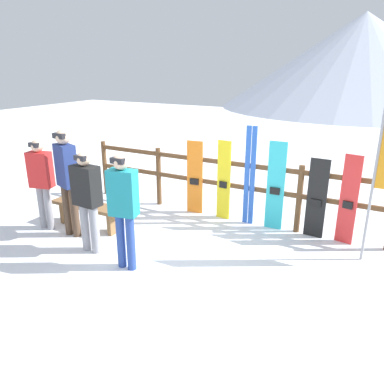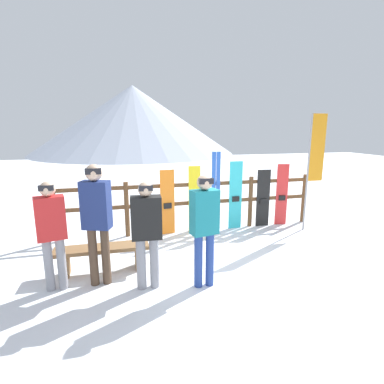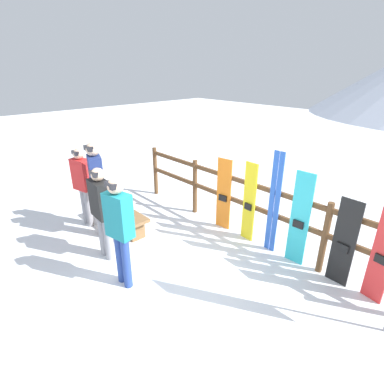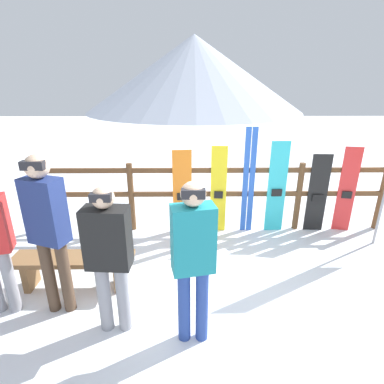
{
  "view_description": "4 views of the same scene",
  "coord_description": "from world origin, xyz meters",
  "px_view_note": "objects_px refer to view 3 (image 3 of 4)",
  "views": [
    {
      "loc": [
        2.7,
        -4.2,
        2.78
      ],
      "look_at": [
        -0.13,
        0.99,
        0.77
      ],
      "focal_mm": 35.0,
      "sensor_mm": 36.0,
      "label": 1
    },
    {
      "loc": [
        -1.57,
        -4.38,
        2.31
      ],
      "look_at": [
        -0.22,
        1.06,
        1.11
      ],
      "focal_mm": 28.0,
      "sensor_mm": 36.0,
      "label": 2
    },
    {
      "loc": [
        2.92,
        -2.19,
        3.01
      ],
      "look_at": [
        -0.64,
        1.12,
        0.96
      ],
      "focal_mm": 28.0,
      "sensor_mm": 36.0,
      "label": 3
    },
    {
      "loc": [
        -0.44,
        -2.81,
        2.47
      ],
      "look_at": [
        -0.4,
        1.14,
        1.0
      ],
      "focal_mm": 28.0,
      "sensor_mm": 36.0,
      "label": 4
    }
  ],
  "objects_px": {
    "bench": "(121,214)",
    "person_teal": "(119,225)",
    "snowboard_orange": "(224,195)",
    "person_navy": "(97,183)",
    "snowboard_black_stripe": "(344,243)",
    "snowboard_red": "(383,254)",
    "snowboard_cyan": "(300,220)",
    "snowboard_yellow": "(249,203)",
    "ski_pair_blue": "(274,204)",
    "person_red": "(83,181)",
    "person_black": "(102,208)"
  },
  "relations": [
    {
      "from": "person_black",
      "to": "snowboard_cyan",
      "type": "xyz_separation_m",
      "value": [
        2.24,
        2.2,
        -0.14
      ]
    },
    {
      "from": "bench",
      "to": "person_teal",
      "type": "bearing_deg",
      "value": -29.31
    },
    {
      "from": "snowboard_orange",
      "to": "person_red",
      "type": "bearing_deg",
      "value": -135.41
    },
    {
      "from": "snowboard_orange",
      "to": "snowboard_red",
      "type": "xyz_separation_m",
      "value": [
        2.77,
        0.0,
        0.02
      ]
    },
    {
      "from": "snowboard_orange",
      "to": "snowboard_yellow",
      "type": "relative_size",
      "value": 0.96
    },
    {
      "from": "snowboard_orange",
      "to": "ski_pair_blue",
      "type": "xyz_separation_m",
      "value": [
        1.11,
        0.0,
        0.19
      ]
    },
    {
      "from": "person_red",
      "to": "snowboard_red",
      "type": "relative_size",
      "value": 1.08
    },
    {
      "from": "snowboard_red",
      "to": "bench",
      "type": "bearing_deg",
      "value": -159.69
    },
    {
      "from": "person_black",
      "to": "person_navy",
      "type": "bearing_deg",
      "value": 157.68
    },
    {
      "from": "person_red",
      "to": "snowboard_cyan",
      "type": "bearing_deg",
      "value": 28.58
    },
    {
      "from": "ski_pair_blue",
      "to": "snowboard_orange",
      "type": "bearing_deg",
      "value": -179.82
    },
    {
      "from": "snowboard_orange",
      "to": "person_navy",
      "type": "bearing_deg",
      "value": -124.95
    },
    {
      "from": "person_navy",
      "to": "snowboard_cyan",
      "type": "relative_size",
      "value": 1.16
    },
    {
      "from": "person_navy",
      "to": "snowboard_red",
      "type": "bearing_deg",
      "value": 25.01
    },
    {
      "from": "snowboard_orange",
      "to": "ski_pair_blue",
      "type": "distance_m",
      "value": 1.12
    },
    {
      "from": "person_teal",
      "to": "bench",
      "type": "bearing_deg",
      "value": 150.69
    },
    {
      "from": "person_teal",
      "to": "person_red",
      "type": "relative_size",
      "value": 1.05
    },
    {
      "from": "person_black",
      "to": "snowboard_yellow",
      "type": "relative_size",
      "value": 1.06
    },
    {
      "from": "snowboard_black_stripe",
      "to": "snowboard_red",
      "type": "distance_m",
      "value": 0.49
    },
    {
      "from": "snowboard_black_stripe",
      "to": "snowboard_cyan",
      "type": "bearing_deg",
      "value": 179.98
    },
    {
      "from": "snowboard_cyan",
      "to": "snowboard_black_stripe",
      "type": "relative_size",
      "value": 1.16
    },
    {
      "from": "snowboard_red",
      "to": "person_teal",
      "type": "bearing_deg",
      "value": -138.17
    },
    {
      "from": "snowboard_cyan",
      "to": "snowboard_black_stripe",
      "type": "distance_m",
      "value": 0.71
    },
    {
      "from": "person_navy",
      "to": "snowboard_cyan",
      "type": "bearing_deg",
      "value": 33.27
    },
    {
      "from": "person_red",
      "to": "snowboard_black_stripe",
      "type": "xyz_separation_m",
      "value": [
        4.24,
        1.93,
        -0.26
      ]
    },
    {
      "from": "ski_pair_blue",
      "to": "person_red",
      "type": "bearing_deg",
      "value": -147.75
    },
    {
      "from": "snowboard_yellow",
      "to": "person_red",
      "type": "bearing_deg",
      "value": -143.04
    },
    {
      "from": "person_black",
      "to": "snowboard_yellow",
      "type": "distance_m",
      "value": 2.55
    },
    {
      "from": "bench",
      "to": "person_red",
      "type": "distance_m",
      "value": 0.97
    },
    {
      "from": "person_black",
      "to": "snowboard_orange",
      "type": "distance_m",
      "value": 2.31
    },
    {
      "from": "person_red",
      "to": "snowboard_black_stripe",
      "type": "distance_m",
      "value": 4.67
    },
    {
      "from": "snowboard_cyan",
      "to": "bench",
      "type": "bearing_deg",
      "value": -152.47
    },
    {
      "from": "snowboard_orange",
      "to": "snowboard_cyan",
      "type": "xyz_separation_m",
      "value": [
        1.59,
        0.0,
        0.07
      ]
    },
    {
      "from": "person_black",
      "to": "snowboard_yellow",
      "type": "xyz_separation_m",
      "value": [
        1.27,
        2.2,
        -0.17
      ]
    },
    {
      "from": "snowboard_orange",
      "to": "snowboard_red",
      "type": "height_order",
      "value": "snowboard_red"
    },
    {
      "from": "person_navy",
      "to": "person_red",
      "type": "bearing_deg",
      "value": -179.17
    },
    {
      "from": "person_teal",
      "to": "snowboard_red",
      "type": "xyz_separation_m",
      "value": [
        2.62,
        2.35,
        -0.26
      ]
    },
    {
      "from": "snowboard_black_stripe",
      "to": "snowboard_red",
      "type": "relative_size",
      "value": 0.92
    },
    {
      "from": "snowboard_orange",
      "to": "snowboard_black_stripe",
      "type": "bearing_deg",
      "value": -0.0
    },
    {
      "from": "snowboard_black_stripe",
      "to": "snowboard_red",
      "type": "bearing_deg",
      "value": 0.01
    },
    {
      "from": "person_navy",
      "to": "snowboard_cyan",
      "type": "xyz_separation_m",
      "value": [
        2.93,
        1.92,
        -0.3
      ]
    },
    {
      "from": "snowboard_orange",
      "to": "snowboard_red",
      "type": "distance_m",
      "value": 2.77
    },
    {
      "from": "snowboard_yellow",
      "to": "person_navy",
      "type": "bearing_deg",
      "value": -135.43
    },
    {
      "from": "person_black",
      "to": "snowboard_black_stripe",
      "type": "height_order",
      "value": "person_black"
    },
    {
      "from": "person_navy",
      "to": "snowboard_black_stripe",
      "type": "height_order",
      "value": "person_navy"
    },
    {
      "from": "snowboard_yellow",
      "to": "snowboard_red",
      "type": "bearing_deg",
      "value": -0.0
    },
    {
      "from": "bench",
      "to": "snowboard_orange",
      "type": "bearing_deg",
      "value": 48.83
    },
    {
      "from": "person_teal",
      "to": "ski_pair_blue",
      "type": "xyz_separation_m",
      "value": [
        0.96,
        2.35,
        -0.1
      ]
    },
    {
      "from": "person_red",
      "to": "snowboard_cyan",
      "type": "relative_size",
      "value": 1.02
    },
    {
      "from": "person_red",
      "to": "snowboard_cyan",
      "type": "distance_m",
      "value": 4.04
    }
  ]
}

